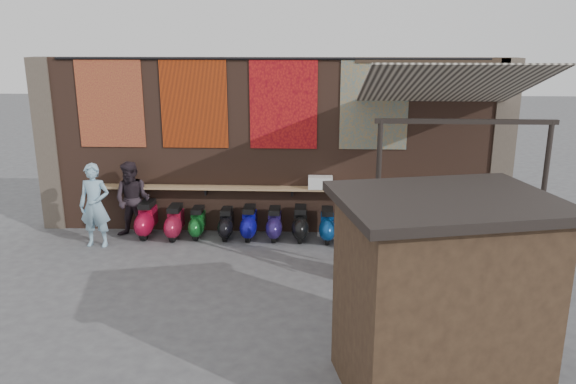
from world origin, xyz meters
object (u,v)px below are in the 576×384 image
(scooter_stool_3, at_px, (226,224))
(shopper_navy, at_px, (432,227))
(scooter_stool_6, at_px, (300,224))
(shopper_tan, at_px, (353,234))
(scooter_stool_1, at_px, (175,222))
(diner_left, at_px, (95,205))
(shopper_grey, at_px, (513,242))
(scooter_stool_7, at_px, (327,225))
(scooter_stool_4, at_px, (249,223))
(scooter_stool_5, at_px, (274,224))
(market_stall, at_px, (440,301))
(diner_right, at_px, (133,200))
(shelf_box, at_px, (320,182))
(scooter_stool_0, at_px, (147,219))
(scooter_stool_2, at_px, (198,223))

(scooter_stool_3, height_order, shopper_navy, shopper_navy)
(scooter_stool_6, bearing_deg, shopper_tan, -63.02)
(scooter_stool_1, distance_m, diner_left, 1.76)
(shopper_grey, distance_m, shopper_tan, 2.99)
(scooter_stool_6, relative_size, scooter_stool_7, 1.03)
(scooter_stool_4, height_order, diner_left, diner_left)
(shopper_navy, distance_m, shopper_grey, 1.53)
(scooter_stool_5, height_order, market_stall, market_stall)
(diner_right, relative_size, shopper_navy, 1.09)
(shelf_box, xyz_separation_m, diner_left, (-4.87, -0.90, -0.34))
(scooter_stool_4, relative_size, shopper_tan, 0.44)
(shelf_box, distance_m, shopper_grey, 4.28)
(market_stall, bearing_deg, shopper_grey, 45.82)
(scooter_stool_1, distance_m, diner_right, 1.07)
(shelf_box, distance_m, market_stall, 5.99)
(scooter_stool_7, relative_size, market_stall, 0.31)
(shelf_box, relative_size, scooter_stool_1, 0.69)
(scooter_stool_5, bearing_deg, shopper_grey, -23.23)
(shelf_box, height_order, scooter_stool_4, shelf_box)
(shopper_grey, bearing_deg, diner_left, 22.13)
(diner_left, distance_m, market_stall, 8.01)
(scooter_stool_0, xyz_separation_m, shopper_navy, (6.15, -1.38, 0.40))
(shopper_tan, bearing_deg, scooter_stool_0, 102.16)
(scooter_stool_2, bearing_deg, diner_right, -178.21)
(scooter_stool_2, bearing_deg, scooter_stool_4, -1.87)
(scooter_stool_5, xyz_separation_m, scooter_stool_7, (1.19, -0.05, 0.01))
(shopper_grey, xyz_separation_m, market_stall, (-2.14, -3.54, 0.49))
(scooter_stool_2, bearing_deg, diner_left, -162.78)
(scooter_stool_3, xyz_separation_m, scooter_stool_6, (1.68, -0.02, 0.04))
(shopper_navy, relative_size, shopper_grey, 1.07)
(shelf_box, relative_size, diner_right, 0.31)
(scooter_stool_3, bearing_deg, scooter_stool_0, 179.48)
(scooter_stool_0, bearing_deg, scooter_stool_5, -0.76)
(shelf_box, bearing_deg, scooter_stool_3, -172.59)
(scooter_stool_7, distance_m, shopper_grey, 3.95)
(scooter_stool_7, height_order, shopper_grey, shopper_grey)
(scooter_stool_0, height_order, scooter_stool_3, scooter_stool_0)
(shelf_box, relative_size, shopper_navy, 0.34)
(scooter_stool_5, xyz_separation_m, market_stall, (2.47, -5.52, 0.89))
(scooter_stool_6, relative_size, diner_left, 0.43)
(shelf_box, xyz_separation_m, scooter_stool_3, (-2.12, -0.28, -0.92))
(scooter_stool_0, height_order, diner_left, diner_left)
(scooter_stool_3, distance_m, shopper_grey, 6.06)
(scooter_stool_2, bearing_deg, scooter_stool_6, -0.90)
(scooter_stool_0, relative_size, market_stall, 0.34)
(scooter_stool_5, height_order, shopper_tan, shopper_tan)
(scooter_stool_0, height_order, shopper_grey, shopper_grey)
(scooter_stool_3, xyz_separation_m, shopper_tan, (2.72, -2.06, 0.53))
(shopper_navy, xyz_separation_m, shopper_tan, (-1.60, -0.69, 0.06))
(scooter_stool_5, xyz_separation_m, shopper_navy, (3.22, -1.34, 0.45))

